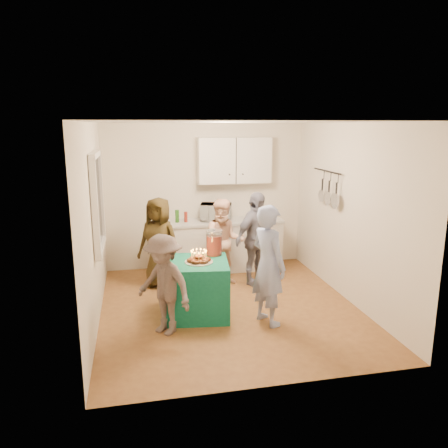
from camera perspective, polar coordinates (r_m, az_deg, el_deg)
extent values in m
plane|color=brown|center=(6.40, 0.66, -10.78)|extent=(4.00, 4.00, 0.00)
plane|color=white|center=(5.87, 0.72, 13.18)|extent=(4.00, 4.00, 0.00)
plane|color=silver|center=(7.93, -2.46, 3.64)|extent=(3.60, 3.60, 0.00)
plane|color=silver|center=(5.89, -16.68, -0.11)|extent=(4.00, 4.00, 0.00)
plane|color=silver|center=(6.62, 16.08, 1.32)|extent=(4.00, 4.00, 0.00)
cube|color=black|center=(6.13, -16.33, 2.79)|extent=(0.04, 1.00, 1.20)
cube|color=white|center=(7.87, -0.60, -2.92)|extent=(2.20, 0.58, 0.86)
cube|color=beige|center=(7.76, -0.61, 0.32)|extent=(2.24, 0.62, 0.05)
cube|color=white|center=(7.81, 1.34, 8.30)|extent=(1.30, 0.30, 0.80)
cube|color=black|center=(7.16, 13.05, 4.75)|extent=(0.12, 1.00, 0.60)
imported|color=white|center=(7.71, -1.06, 1.56)|extent=(0.61, 0.49, 0.30)
cube|color=#0E6249|center=(6.05, -3.60, -8.36)|extent=(0.95, 0.95, 0.76)
cylinder|color=red|center=(6.17, -1.30, -2.54)|extent=(0.22, 0.22, 0.34)
imported|color=#98A9DE|center=(5.68, 5.81, -5.37)|extent=(0.57, 0.68, 1.59)
imported|color=brown|center=(7.06, -8.48, -2.40)|extent=(0.85, 0.78, 1.46)
imported|color=#F19C7E|center=(7.08, 0.02, -2.39)|extent=(0.74, 0.60, 1.41)
imported|color=black|center=(7.07, 4.12, -1.95)|extent=(0.95, 0.81, 1.53)
imported|color=#4F413F|center=(5.48, -7.86, -7.85)|extent=(0.91, 0.93, 1.28)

